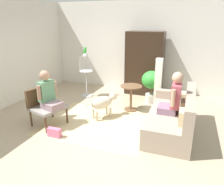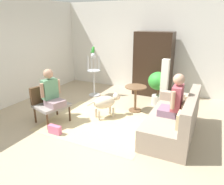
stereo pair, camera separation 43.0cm
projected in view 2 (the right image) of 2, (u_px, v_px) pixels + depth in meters
ground_plane at (106, 122)px, 5.15m from camera, size 6.93×6.93×0.00m
back_wall at (146, 47)px, 7.12m from camera, size 6.38×0.12×2.89m
left_wall at (18, 51)px, 6.17m from camera, size 0.12×6.21×2.89m
area_rug at (100, 123)px, 5.09m from camera, size 2.43×2.01×0.01m
couch at (175, 121)px, 4.49m from camera, size 0.91×1.91×0.90m
armchair at (48, 101)px, 5.08m from camera, size 0.80×0.84×0.85m
person_on_couch at (175, 99)px, 4.33m from camera, size 0.45×0.57×0.88m
person_on_armchair at (51, 91)px, 4.89m from camera, size 0.54×0.50×0.83m
round_end_table at (135, 95)px, 5.64m from camera, size 0.56×0.56×0.68m
dog at (106, 102)px, 5.30m from camera, size 0.57×0.74×0.61m
bird_cage_stand at (94, 74)px, 6.74m from camera, size 0.40×0.40×1.35m
parrot at (93, 50)px, 6.51m from camera, size 0.17×0.10×0.19m
potted_plant at (158, 84)px, 6.03m from camera, size 0.56×0.56×0.94m
column_lamp at (164, 85)px, 5.76m from camera, size 0.20×0.20×1.34m
armoire_cabinet at (153, 64)px, 6.76m from camera, size 1.15×0.56×1.97m
handbag at (55, 130)px, 4.59m from camera, size 0.29×0.11×0.19m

